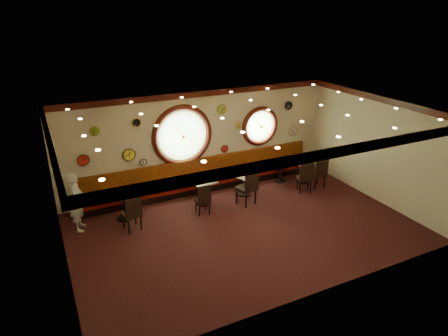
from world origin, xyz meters
TOP-DOWN VIEW (x-y plane):
  - floor at (0.00, 0.00)m, footprint 9.00×6.00m
  - ceiling at (0.00, 0.00)m, footprint 9.00×6.00m
  - wall_back at (0.00, 3.00)m, footprint 9.00×0.02m
  - wall_front at (0.00, -3.00)m, footprint 9.00×0.02m
  - wall_left at (-4.50, 0.00)m, footprint 0.02×6.00m
  - wall_right at (4.50, 0.00)m, footprint 0.02×6.00m
  - molding_back at (0.00, 2.95)m, footprint 9.00×0.10m
  - molding_front at (0.00, -2.95)m, footprint 9.00×0.10m
  - molding_left at (-4.45, 0.00)m, footprint 0.10×6.00m
  - molding_right at (4.45, 0.00)m, footprint 0.10×6.00m
  - banquette_base at (0.00, 2.72)m, footprint 8.00×0.55m
  - banquette_seat at (0.00, 2.72)m, footprint 8.00×0.55m
  - banquette_back at (0.00, 2.94)m, footprint 8.00×0.10m
  - porthole_left_glass at (-0.60, 3.00)m, footprint 1.66×0.02m
  - porthole_left_frame at (-0.60, 2.98)m, footprint 1.98×0.18m
  - porthole_left_ring at (-0.60, 2.95)m, footprint 1.61×0.03m
  - porthole_right_glass at (2.20, 3.00)m, footprint 1.10×0.02m
  - porthole_right_frame at (2.20, 2.98)m, footprint 1.38×0.18m
  - porthole_right_ring at (2.20, 2.95)m, footprint 1.09×0.03m
  - wall_clock_0 at (-1.90, 2.96)m, footprint 0.20×0.03m
  - wall_clock_1 at (1.35, 2.96)m, footprint 0.22×0.03m
  - wall_clock_2 at (-2.30, 2.96)m, footprint 0.36×0.03m
  - wall_clock_3 at (3.55, 2.96)m, footprint 0.34×0.03m
  - wall_clock_4 at (-2.00, 2.96)m, footprint 0.24×0.03m
  - wall_clock_5 at (3.30, 2.96)m, footprint 0.28×0.03m
  - wall_clock_6 at (-3.20, 2.96)m, footprint 0.26×0.03m
  - wall_clock_7 at (0.75, 2.96)m, footprint 0.30×0.03m
  - wall_clock_8 at (0.85, 2.96)m, footprint 0.24×0.03m
  - wall_clock_9 at (-3.60, 2.96)m, footprint 0.32×0.03m
  - table_a at (-2.78, 1.91)m, footprint 0.90×0.90m
  - table_b at (-0.45, 1.81)m, footprint 0.81×0.81m
  - table_c at (0.98, 1.79)m, footprint 0.84×0.84m
  - table_d at (2.61, 2.18)m, footprint 0.69×0.69m
  - table_e at (3.28, 1.81)m, footprint 0.75×0.75m
  - chair_a at (-2.72, 1.16)m, footprint 0.52×0.52m
  - chair_b at (-0.69, 1.17)m, footprint 0.42×0.42m
  - chair_c at (0.77, 1.13)m, footprint 0.63×0.63m
  - chair_d at (2.81, 1.09)m, footprint 0.58×0.58m
  - chair_e at (3.41, 1.16)m, footprint 0.48×0.48m
  - condiment_a_salt at (-2.85, 1.92)m, footprint 0.03×0.03m
  - condiment_b_salt at (-0.51, 1.83)m, footprint 0.04×0.04m
  - condiment_c_salt at (0.89, 1.80)m, footprint 0.04×0.04m
  - condiment_d_salt at (2.50, 2.18)m, footprint 0.03×0.03m
  - condiment_a_pepper at (-2.73, 1.82)m, footprint 0.03×0.03m
  - condiment_b_pepper at (-0.45, 1.73)m, footprint 0.04×0.04m
  - condiment_c_pepper at (0.97, 1.72)m, footprint 0.04×0.04m
  - condiment_d_pepper at (2.58, 2.15)m, footprint 0.04×0.04m
  - condiment_a_bottle at (-2.67, 1.95)m, footprint 0.05×0.05m
  - condiment_b_bottle at (-0.40, 1.93)m, footprint 0.05×0.05m
  - condiment_c_bottle at (1.04, 1.86)m, footprint 0.06×0.06m
  - condiment_d_bottle at (2.71, 2.20)m, footprint 0.04×0.04m
  - condiment_e_salt at (3.20, 1.89)m, footprint 0.04×0.04m
  - condiment_e_pepper at (3.30, 1.75)m, footprint 0.04×0.04m
  - condiment_e_bottle at (3.36, 1.90)m, footprint 0.05×0.05m
  - waiter at (-4.00, 1.87)m, footprint 0.54×0.69m

SIDE VIEW (x-z plane):
  - floor at x=0.00m, z-range 0.00..0.00m
  - banquette_base at x=0.00m, z-range 0.00..0.20m
  - banquette_seat at x=0.00m, z-range 0.20..0.50m
  - table_d at x=2.61m, z-range 0.09..0.78m
  - table_c at x=0.98m, z-range 0.09..0.81m
  - table_b at x=-0.45m, z-range 0.10..0.88m
  - table_e at x=3.28m, z-range 0.10..0.89m
  - table_a at x=-2.78m, z-range 0.11..0.91m
  - chair_b at x=-0.69m, z-range 0.25..0.83m
  - chair_d at x=2.81m, z-range 0.28..0.94m
  - chair_a at x=-2.72m, z-range 0.28..0.94m
  - chair_e at x=3.41m, z-range 0.30..0.99m
  - chair_c at x=0.77m, z-range 0.32..1.08m
  - condiment_d_salt at x=2.50m, z-range 0.69..0.77m
  - condiment_d_pepper at x=2.58m, z-range 0.69..0.78m
  - banquette_back at x=0.00m, z-range 0.48..1.02m
  - condiment_d_bottle at x=2.71m, z-range 0.69..0.83m
  - condiment_c_salt at x=0.89m, z-range 0.72..0.82m
  - condiment_c_pepper at x=0.97m, z-range 0.72..0.82m
  - condiment_c_bottle at x=1.04m, z-range 0.72..0.90m
  - condiment_b_pepper at x=-0.45m, z-range 0.78..0.89m
  - condiment_e_pepper at x=3.30m, z-range 0.78..0.88m
  - waiter at x=-4.00m, z-range 0.00..1.67m
  - condiment_b_salt at x=-0.51m, z-range 0.78..0.89m
  - condiment_e_salt at x=3.20m, z-range 0.78..0.89m
  - condiment_a_pepper at x=-2.73m, z-range 0.81..0.89m
  - condiment_a_salt at x=-2.85m, z-range 0.81..0.90m
  - condiment_b_bottle at x=-0.40m, z-range 0.78..0.93m
  - condiment_e_bottle at x=3.36m, z-range 0.78..0.94m
  - condiment_a_bottle at x=-2.67m, z-range 0.81..0.96m
  - wall_clock_0 at x=-1.90m, z-range 1.10..1.30m
  - wall_clock_8 at x=0.85m, z-range 1.08..1.32m
  - wall_clock_3 at x=3.55m, z-range 1.28..1.62m
  - wall_clock_2 at x=-2.30m, z-range 1.32..1.68m
  - wall_clock_9 at x=-3.60m, z-range 1.39..1.71m
  - wall_back at x=0.00m, z-range 0.00..3.20m
  - wall_front at x=0.00m, z-range 0.00..3.20m
  - wall_left at x=-4.50m, z-range 0.00..3.20m
  - wall_right at x=4.50m, z-range 0.00..3.20m
  - porthole_right_ring at x=2.20m, z-range 1.26..2.34m
  - porthole_right_glass at x=2.20m, z-range 1.25..2.35m
  - porthole_right_frame at x=2.20m, z-range 1.11..2.49m
  - porthole_left_glass at x=-0.60m, z-range 1.02..2.68m
  - porthole_left_frame at x=-0.60m, z-range 0.86..2.84m
  - porthole_left_ring at x=-0.60m, z-range 1.04..2.66m
  - wall_clock_1 at x=1.35m, z-range 1.84..2.06m
  - wall_clock_6 at x=-3.20m, z-range 2.22..2.48m
  - wall_clock_5 at x=3.30m, z-range 2.26..2.54m
  - wall_clock_4 at x=-2.00m, z-range 2.33..2.57m
  - wall_clock_7 at x=0.75m, z-range 2.40..2.70m
  - molding_back at x=0.00m, z-range 3.02..3.20m
  - molding_front at x=0.00m, z-range 3.02..3.20m
  - molding_left at x=-4.45m, z-range 3.02..3.20m
  - molding_right at x=4.45m, z-range 3.02..3.20m
  - ceiling at x=0.00m, z-range 3.19..3.21m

